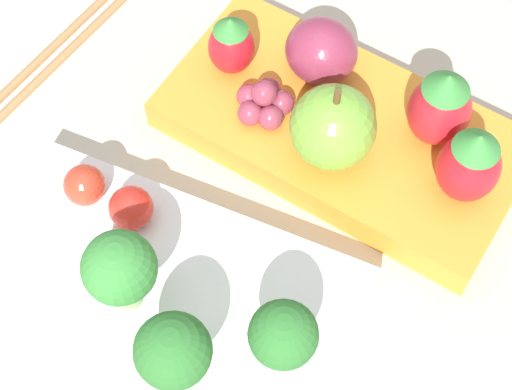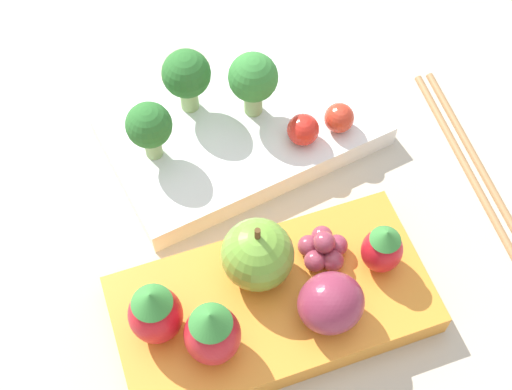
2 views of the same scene
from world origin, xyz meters
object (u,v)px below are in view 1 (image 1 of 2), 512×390
object	(u,v)px
grape_cluster	(264,102)
chopsticks_pair	(46,60)
bento_box_fruit	(342,131)
plum	(321,51)
broccoli_floret_1	(120,270)
cherry_tomato_1	(84,185)
broccoli_floret_2	(283,336)
strawberry_2	(470,164)
strawberry_0	(440,107)
bento_box_savoury	(160,305)
apple	(333,127)
broccoli_floret_0	(173,352)
cherry_tomato_0	(131,208)
strawberry_1	(231,44)

from	to	relation	value
grape_cluster	chopsticks_pair	world-z (taller)	grape_cluster
bento_box_fruit	plum	bearing A→B (deg)	-37.38
bento_box_fruit	broccoli_floret_1	distance (m)	0.16
plum	cherry_tomato_1	bearing A→B (deg)	64.99
broccoli_floret_2	strawberry_2	distance (m)	0.14
bento_box_fruit	strawberry_0	size ratio (longest dim) A/B	3.87
bento_box_fruit	cherry_tomato_1	distance (m)	0.15
bento_box_fruit	strawberry_0	bearing A→B (deg)	-157.04
bento_box_savoury	broccoli_floret_1	xyz separation A→B (m)	(0.01, 0.01, 0.04)
bento_box_savoury	bento_box_fruit	xyz separation A→B (m)	(-0.03, -0.14, 0.00)
apple	broccoli_floret_0	bearing A→B (deg)	90.86
strawberry_2	grape_cluster	size ratio (longest dim) A/B	1.53
bento_box_fruit	cherry_tomato_0	distance (m)	0.13
broccoli_floret_0	cherry_tomato_0	distance (m)	0.09
strawberry_1	cherry_tomato_0	bearing A→B (deg)	95.35
bento_box_savoury	broccoli_floret_2	xyz separation A→B (m)	(-0.07, -0.01, 0.04)
strawberry_2	chopsticks_pair	bearing A→B (deg)	9.58
broccoli_floret_0	chopsticks_pair	xyz separation A→B (m)	(0.19, -0.12, -0.05)
cherry_tomato_1	strawberry_2	xyz separation A→B (m)	(-0.17, -0.11, 0.01)
apple	strawberry_1	distance (m)	0.08
strawberry_0	broccoli_floret_1	bearing A→B (deg)	63.62
broccoli_floret_0	cherry_tomato_0	bearing A→B (deg)	-39.63
grape_cluster	plum	bearing A→B (deg)	-106.85
strawberry_1	strawberry_2	xyz separation A→B (m)	(-0.15, 0.00, 0.00)
bento_box_savoury	cherry_tomato_1	world-z (taller)	cherry_tomato_1
broccoli_floret_2	chopsticks_pair	xyz separation A→B (m)	(0.22, -0.09, -0.05)
broccoli_floret_1	cherry_tomato_0	xyz separation A→B (m)	(0.03, -0.04, -0.02)
bento_box_fruit	strawberry_1	world-z (taller)	strawberry_1
bento_box_savoury	chopsticks_pair	size ratio (longest dim) A/B	1.03
strawberry_2	chopsticks_pair	xyz separation A→B (m)	(0.26, 0.04, -0.04)
bento_box_fruit	broccoli_floret_1	bearing A→B (deg)	75.55
bento_box_savoury	strawberry_2	world-z (taller)	strawberry_2
cherry_tomato_1	apple	world-z (taller)	apple
plum	grape_cluster	world-z (taller)	plum
cherry_tomato_0	plum	distance (m)	0.14
broccoli_floret_0	strawberry_1	bearing A→B (deg)	-64.75
strawberry_0	cherry_tomato_0	bearing A→B (deg)	50.36
strawberry_0	grape_cluster	xyz separation A→B (m)	(0.09, 0.04, -0.02)
broccoli_floret_2	strawberry_0	xyz separation A→B (m)	(-0.00, -0.16, -0.01)
apple	strawberry_0	distance (m)	0.06
strawberry_0	chopsticks_pair	bearing A→B (deg)	16.37
plum	strawberry_2	bearing A→B (deg)	165.51
bento_box_savoury	cherry_tomato_1	distance (m)	0.07
cherry_tomato_1	chopsticks_pair	size ratio (longest dim) A/B	0.11
strawberry_0	apple	bearing A→B (deg)	43.84
cherry_tomato_0	chopsticks_pair	world-z (taller)	cherry_tomato_0
cherry_tomato_0	cherry_tomato_1	world-z (taller)	cherry_tomato_0
strawberry_0	plum	xyz separation A→B (m)	(0.07, -0.00, -0.01)
strawberry_1	chopsticks_pair	bearing A→B (deg)	23.33
bento_box_fruit	chopsticks_pair	size ratio (longest dim) A/B	0.97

